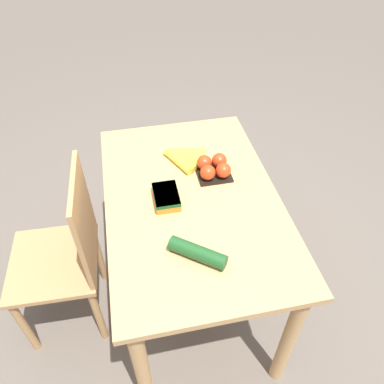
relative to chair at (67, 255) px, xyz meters
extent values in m
plane|color=#665B51|center=(-0.04, -0.59, -0.48)|extent=(12.00, 12.00, 0.00)
cube|color=tan|center=(-0.04, -0.59, 0.28)|extent=(1.13, 0.73, 0.03)
cylinder|color=tan|center=(-0.54, -0.89, -0.11)|extent=(0.06, 0.06, 0.74)
cylinder|color=tan|center=(0.47, -0.89, -0.11)|extent=(0.06, 0.06, 0.74)
cylinder|color=tan|center=(-0.54, -0.28, -0.11)|extent=(0.06, 0.06, 0.74)
cylinder|color=tan|center=(0.47, -0.28, -0.11)|extent=(0.06, 0.06, 0.74)
cube|color=tan|center=(0.00, 0.07, -0.04)|extent=(0.43, 0.41, 0.03)
cube|color=tan|center=(0.00, -0.12, 0.21)|extent=(0.39, 0.03, 0.47)
cylinder|color=tan|center=(0.19, 0.23, -0.27)|extent=(0.04, 0.04, 0.43)
cylinder|color=tan|center=(-0.17, 0.25, -0.27)|extent=(0.04, 0.04, 0.43)
cylinder|color=tan|center=(0.18, -0.11, -0.27)|extent=(0.04, 0.04, 0.43)
cylinder|color=tan|center=(-0.18, -0.09, -0.27)|extent=(0.04, 0.04, 0.43)
sphere|color=brown|center=(0.27, -0.53, 0.31)|extent=(0.03, 0.03, 0.03)
cylinder|color=yellow|center=(0.19, -0.57, 0.31)|extent=(0.18, 0.11, 0.03)
cylinder|color=yellow|center=(0.20, -0.58, 0.31)|extent=(0.17, 0.13, 0.03)
cylinder|color=yellow|center=(0.21, -0.59, 0.31)|extent=(0.15, 0.15, 0.03)
cylinder|color=yellow|center=(0.22, -0.60, 0.31)|extent=(0.14, 0.17, 0.03)
cylinder|color=yellow|center=(0.23, -0.61, 0.31)|extent=(0.11, 0.18, 0.03)
cylinder|color=yellow|center=(0.24, -0.61, 0.31)|extent=(0.09, 0.18, 0.03)
cylinder|color=yellow|center=(0.26, -0.62, 0.31)|extent=(0.06, 0.19, 0.03)
cube|color=black|center=(0.09, -0.71, 0.30)|extent=(0.15, 0.15, 0.01)
sphere|color=red|center=(0.06, -0.75, 0.34)|extent=(0.07, 0.07, 0.07)
sphere|color=red|center=(0.13, -0.75, 0.34)|extent=(0.07, 0.07, 0.07)
sphere|color=red|center=(0.06, -0.68, 0.34)|extent=(0.07, 0.07, 0.07)
sphere|color=red|center=(0.13, -0.68, 0.34)|extent=(0.07, 0.07, 0.07)
cube|color=orange|center=(-0.04, -0.48, 0.31)|extent=(0.15, 0.10, 0.05)
cube|color=#145123|center=(-0.04, -0.48, 0.33)|extent=(0.15, 0.10, 0.02)
cylinder|color=#1E5123|center=(-0.35, -0.54, 0.32)|extent=(0.18, 0.21, 0.06)
camera|label=1|loc=(-1.14, -0.35, 1.40)|focal=35.00mm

